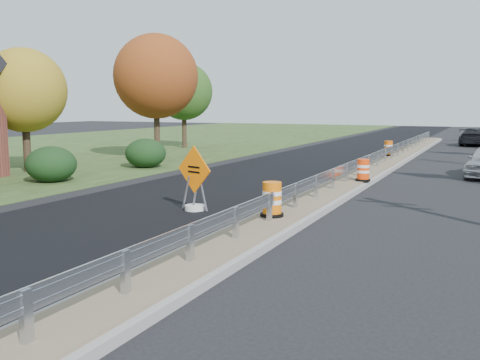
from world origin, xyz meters
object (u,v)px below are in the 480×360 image
at_px(caution_sign, 194,194).
at_px(barrel_median_mid, 363,170).
at_px(barrel_median_near, 272,200).
at_px(barrel_median_far, 388,149).
at_px(car_dark_far, 476,137).

distance_m(caution_sign, barrel_median_mid, 7.93).
xyz_separation_m(barrel_median_near, barrel_median_far, (-0.34, 19.11, -0.02)).
distance_m(barrel_median_near, barrel_median_mid, 7.88).
xyz_separation_m(barrel_median_mid, barrel_median_far, (-1.03, 11.26, 0.01)).
bearing_deg(caution_sign, barrel_median_mid, 81.82).
distance_m(caution_sign, barrel_median_near, 2.96).
bearing_deg(caution_sign, barrel_median_near, 3.44).
bearing_deg(barrel_median_near, barrel_median_mid, 84.97).
relative_size(barrel_median_near, car_dark_far, 0.19).
bearing_deg(caution_sign, car_dark_far, 96.74).
height_order(barrel_median_near, car_dark_far, car_dark_far).
bearing_deg(barrel_median_near, caution_sign, 165.02).
height_order(barrel_median_near, barrel_median_mid, barrel_median_near).
relative_size(barrel_median_near, barrel_median_mid, 1.08).
height_order(barrel_median_far, car_dark_far, car_dark_far).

